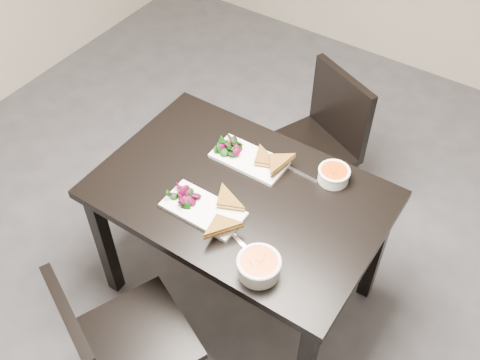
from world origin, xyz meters
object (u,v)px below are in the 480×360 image
(soup_bowl_near, at_px, (259,265))
(plate_far, at_px, (249,159))
(chair_far, at_px, (320,139))
(soup_bowl_far, at_px, (334,174))
(table, at_px, (240,207))
(plate_near, at_px, (203,210))
(chair_near, at_px, (115,344))

(soup_bowl_near, distance_m, plate_far, 0.58)
(chair_far, relative_size, soup_bowl_far, 6.21)
(table, bearing_deg, chair_far, 88.94)
(table, distance_m, chair_far, 0.76)
(plate_near, distance_m, plate_far, 0.34)
(soup_bowl_far, bearing_deg, plate_near, -128.67)
(chair_near, height_order, plate_far, chair_near)
(plate_near, bearing_deg, plate_far, 90.34)
(table, height_order, plate_near, plate_near)
(table, xyz_separation_m, plate_far, (-0.07, 0.17, 0.11))
(plate_near, height_order, plate_far, same)
(soup_bowl_near, bearing_deg, chair_far, 104.32)
(plate_near, bearing_deg, table, 69.29)
(chair_near, height_order, soup_bowl_near, chair_near)
(chair_near, distance_m, chair_far, 1.47)
(soup_bowl_near, relative_size, plate_far, 0.51)
(table, height_order, soup_bowl_near, soup_bowl_near)
(plate_far, distance_m, soup_bowl_far, 0.37)
(plate_near, relative_size, plate_far, 1.01)
(table, xyz_separation_m, soup_bowl_near, (0.28, -0.29, 0.14))
(chair_near, relative_size, soup_bowl_near, 5.13)
(chair_far, distance_m, plate_far, 0.64)
(plate_far, bearing_deg, plate_near, -89.66)
(soup_bowl_far, bearing_deg, chair_far, 120.89)
(chair_far, distance_m, soup_bowl_far, 0.62)
(table, relative_size, chair_far, 1.41)
(table, distance_m, chair_near, 0.75)
(plate_near, bearing_deg, soup_bowl_near, -19.61)
(chair_near, bearing_deg, table, 106.54)
(table, bearing_deg, plate_far, 111.11)
(plate_near, bearing_deg, chair_near, -93.14)
(chair_near, bearing_deg, plate_near, 110.86)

